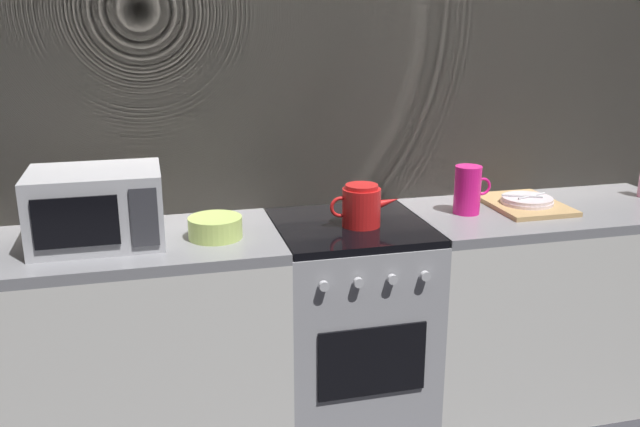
# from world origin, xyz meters

# --- Properties ---
(ground_plane) EXTENTS (8.00, 8.00, 0.00)m
(ground_plane) POSITION_xyz_m (0.00, 0.00, 0.00)
(ground_plane) COLOR #2D2D33
(back_wall) EXTENTS (3.60, 0.05, 2.40)m
(back_wall) POSITION_xyz_m (0.00, 0.32, 1.20)
(back_wall) COLOR #A39989
(back_wall) RESTS_ON ground_plane
(counter_left) EXTENTS (1.20, 0.60, 0.90)m
(counter_left) POSITION_xyz_m (-0.90, 0.00, 0.45)
(counter_left) COLOR silver
(counter_left) RESTS_ON ground_plane
(stove_unit) EXTENTS (0.60, 0.63, 0.90)m
(stove_unit) POSITION_xyz_m (-0.00, -0.00, 0.45)
(stove_unit) COLOR #9E9EA3
(stove_unit) RESTS_ON ground_plane
(counter_right) EXTENTS (1.20, 0.60, 0.90)m
(counter_right) POSITION_xyz_m (0.90, 0.00, 0.45)
(counter_right) COLOR silver
(counter_right) RESTS_ON ground_plane
(microwave) EXTENTS (0.46, 0.35, 0.27)m
(microwave) POSITION_xyz_m (-0.95, -0.00, 1.04)
(microwave) COLOR #B2B2B7
(microwave) RESTS_ON counter_left
(kettle) EXTENTS (0.28, 0.15, 0.17)m
(kettle) POSITION_xyz_m (0.03, -0.04, 0.98)
(kettle) COLOR red
(kettle) RESTS_ON stove_unit
(mixing_bowl) EXTENTS (0.20, 0.20, 0.08)m
(mixing_bowl) POSITION_xyz_m (-0.54, -0.05, 0.94)
(mixing_bowl) COLOR #B7D166
(mixing_bowl) RESTS_ON counter_left
(pitcher) EXTENTS (0.16, 0.11, 0.20)m
(pitcher) POSITION_xyz_m (0.51, 0.02, 1.00)
(pitcher) COLOR #E5197A
(pitcher) RESTS_ON counter_right
(dish_pile) EXTENTS (0.30, 0.40, 0.06)m
(dish_pile) POSITION_xyz_m (0.79, 0.04, 0.92)
(dish_pile) COLOR tan
(dish_pile) RESTS_ON counter_right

